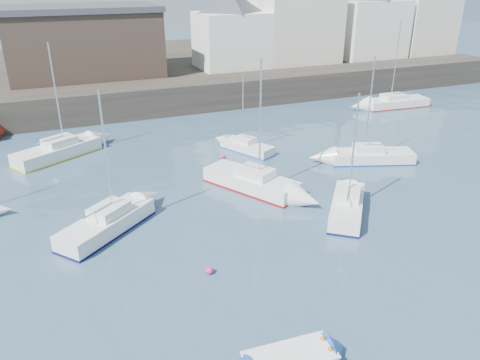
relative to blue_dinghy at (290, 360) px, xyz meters
name	(u,v)px	position (x,y,z in m)	size (l,w,h in m)	color
water	(344,314)	(3.64, 1.75, -0.37)	(220.00, 220.00, 0.00)	#2D4760
quay_wall	(157,98)	(3.64, 36.75, 1.13)	(90.00, 5.00, 3.00)	#28231E
land_strip	(127,69)	(3.64, 54.75, 1.03)	(90.00, 32.00, 2.80)	#28231E
bldg_east_a	(296,14)	(23.64, 43.75, 8.44)	(13.36, 13.36, 11.80)	beige
bldg_east_b	(369,19)	(34.64, 43.25, 7.50)	(11.88, 11.88, 9.95)	white
bldg_east_c	(422,13)	(43.64, 43.25, 8.00)	(11.14, 11.14, 10.95)	beige
bldg_east_d	(231,29)	(14.64, 43.25, 6.99)	(11.14, 11.14, 8.95)	white
warehouse	(84,41)	(-2.36, 44.75, 6.25)	(16.40, 10.40, 7.60)	#3D2D26
blue_dinghy	(290,360)	(0.00, 0.00, 0.00)	(3.56, 1.94, 0.66)	maroon
sailboat_a	(107,223)	(-4.91, 13.00, 0.20)	(6.13, 5.50, 8.15)	white
sailboat_b	(251,181)	(5.07, 15.17, 0.21)	(5.32, 7.17, 8.96)	white
sailboat_c	(347,206)	(9.05, 9.57, 0.20)	(4.94, 5.57, 7.46)	white
sailboat_d	(371,156)	(15.81, 16.19, 0.13)	(6.75, 4.09, 8.20)	white
sailboat_f	(247,146)	(7.67, 22.03, 0.07)	(3.50, 4.98, 6.24)	white
sailboat_g	(396,102)	(28.40, 28.66, 0.16)	(7.46, 2.87, 9.25)	white
sailboat_h	(58,151)	(-6.92, 26.55, 0.21)	(7.14, 5.43, 8.96)	white
buoy_near	(210,273)	(-0.84, 6.88, -0.37)	(0.41, 0.41, 0.41)	#E51B8F
buoy_mid	(306,204)	(7.38, 11.70, -0.37)	(0.43, 0.43, 0.43)	#E51B8F
buoy_far	(223,159)	(5.24, 21.26, -0.37)	(0.40, 0.40, 0.40)	#E51B8F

